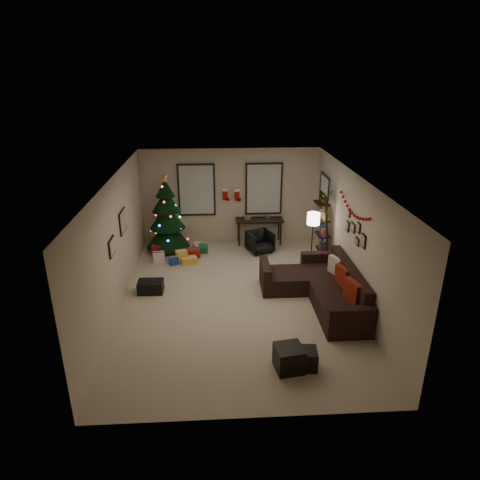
% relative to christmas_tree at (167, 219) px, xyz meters
% --- Properties ---
extents(floor, '(7.00, 7.00, 0.00)m').
position_rel_christmas_tree_xyz_m(floor, '(1.76, -2.88, -0.91)').
color(floor, '#BAA98D').
rests_on(floor, ground).
extents(ceiling, '(7.00, 7.00, 0.00)m').
position_rel_christmas_tree_xyz_m(ceiling, '(1.76, -2.88, 1.79)').
color(ceiling, white).
rests_on(ceiling, floor).
extents(wall_back, '(5.00, 0.00, 5.00)m').
position_rel_christmas_tree_xyz_m(wall_back, '(1.76, 0.62, 0.44)').
color(wall_back, '#C6B397').
rests_on(wall_back, floor).
extents(wall_front, '(5.00, 0.00, 5.00)m').
position_rel_christmas_tree_xyz_m(wall_front, '(1.76, -6.38, 0.44)').
color(wall_front, '#C6B397').
rests_on(wall_front, floor).
extents(wall_left, '(0.00, 7.00, 7.00)m').
position_rel_christmas_tree_xyz_m(wall_left, '(-0.74, -2.88, 0.44)').
color(wall_left, '#C6B397').
rests_on(wall_left, floor).
extents(wall_right, '(0.00, 7.00, 7.00)m').
position_rel_christmas_tree_xyz_m(wall_right, '(4.26, -2.88, 0.44)').
color(wall_right, '#C6B397').
rests_on(wall_right, floor).
extents(window_back_left, '(1.05, 0.06, 1.50)m').
position_rel_christmas_tree_xyz_m(window_back_left, '(0.81, 0.59, 0.64)').
color(window_back_left, '#728CB2').
rests_on(window_back_left, wall_back).
extents(window_back_right, '(1.05, 0.06, 1.50)m').
position_rel_christmas_tree_xyz_m(window_back_right, '(2.71, 0.59, 0.64)').
color(window_back_right, '#728CB2').
rests_on(window_back_right, wall_back).
extents(window_right_wall, '(0.06, 0.90, 1.30)m').
position_rel_christmas_tree_xyz_m(window_right_wall, '(4.23, -0.33, 0.59)').
color(window_right_wall, '#728CB2').
rests_on(window_right_wall, wall_right).
extents(christmas_tree, '(1.18, 1.18, 2.19)m').
position_rel_christmas_tree_xyz_m(christmas_tree, '(0.00, 0.00, 0.00)').
color(christmas_tree, black).
rests_on(christmas_tree, floor).
extents(presents, '(1.50, 1.21, 0.30)m').
position_rel_christmas_tree_xyz_m(presents, '(0.35, -0.56, -0.79)').
color(presents, maroon).
rests_on(presents, floor).
extents(sofa, '(1.90, 2.76, 0.87)m').
position_rel_christmas_tree_xyz_m(sofa, '(3.60, -3.05, -0.62)').
color(sofa, black).
rests_on(sofa, floor).
extents(pillow_red_a, '(0.24, 0.49, 0.48)m').
position_rel_christmas_tree_xyz_m(pillow_red_a, '(3.97, -3.91, -0.27)').
color(pillow_red_a, maroon).
rests_on(pillow_red_a, sofa).
extents(pillow_red_b, '(0.23, 0.44, 0.42)m').
position_rel_christmas_tree_xyz_m(pillow_red_b, '(3.97, -3.21, -0.27)').
color(pillow_red_b, maroon).
rests_on(pillow_red_b, sofa).
extents(pillow_cream, '(0.26, 0.41, 0.39)m').
position_rel_christmas_tree_xyz_m(pillow_cream, '(3.97, -2.66, -0.28)').
color(pillow_cream, beige).
rests_on(pillow_cream, sofa).
extents(ottoman_near, '(0.51, 0.51, 0.43)m').
position_rel_christmas_tree_xyz_m(ottoman_near, '(2.50, -5.33, -0.69)').
color(ottoman_near, black).
rests_on(ottoman_near, floor).
extents(ottoman_far, '(0.40, 0.40, 0.35)m').
position_rel_christmas_tree_xyz_m(ottoman_far, '(2.79, -5.30, -0.73)').
color(ottoman_far, black).
rests_on(ottoman_far, floor).
extents(desk, '(1.35, 0.48, 0.73)m').
position_rel_christmas_tree_xyz_m(desk, '(2.58, 0.34, -0.26)').
color(desk, black).
rests_on(desk, floor).
extents(desk_chair, '(0.74, 0.72, 0.60)m').
position_rel_christmas_tree_xyz_m(desk_chair, '(2.53, -0.31, -0.61)').
color(desk_chair, black).
rests_on(desk_chair, floor).
extents(bookshelf, '(0.30, 0.55, 1.88)m').
position_rel_christmas_tree_xyz_m(bookshelf, '(4.06, -1.12, 0.00)').
color(bookshelf, black).
rests_on(bookshelf, floor).
extents(potted_plant, '(0.60, 0.57, 0.51)m').
position_rel_christmas_tree_xyz_m(potted_plant, '(4.06, -1.06, 0.91)').
color(potted_plant, '#4C4C4C').
rests_on(potted_plant, bookshelf).
extents(floor_lamp, '(0.31, 0.31, 1.47)m').
position_rel_christmas_tree_xyz_m(floor_lamp, '(3.71, -1.42, 0.32)').
color(floor_lamp, black).
rests_on(floor_lamp, floor).
extents(art_map, '(0.04, 0.60, 0.50)m').
position_rel_christmas_tree_xyz_m(art_map, '(-0.72, -2.14, 0.69)').
color(art_map, black).
rests_on(art_map, wall_left).
extents(art_abstract, '(0.04, 0.45, 0.35)m').
position_rel_christmas_tree_xyz_m(art_abstract, '(-0.72, -3.31, 0.57)').
color(art_abstract, black).
rests_on(art_abstract, wall_left).
extents(gallery, '(0.03, 1.25, 0.54)m').
position_rel_christmas_tree_xyz_m(gallery, '(4.24, -2.96, 0.66)').
color(gallery, black).
rests_on(gallery, wall_right).
extents(garland, '(0.08, 1.90, 0.30)m').
position_rel_christmas_tree_xyz_m(garland, '(4.21, -2.79, 1.09)').
color(garland, '#A5140C').
rests_on(garland, wall_right).
extents(stocking_left, '(0.20, 0.05, 0.36)m').
position_rel_christmas_tree_xyz_m(stocking_left, '(1.62, 0.56, 0.51)').
color(stocking_left, '#990F0C').
rests_on(stocking_left, wall_back).
extents(stocking_right, '(0.20, 0.05, 0.36)m').
position_rel_christmas_tree_xyz_m(stocking_right, '(1.95, 0.52, 0.50)').
color(stocking_right, '#990F0C').
rests_on(stocking_right, wall_back).
extents(storage_bin, '(0.57, 0.38, 0.28)m').
position_rel_christmas_tree_xyz_m(storage_bin, '(-0.18, -2.48, -0.77)').
color(storage_bin, black).
rests_on(storage_bin, floor).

